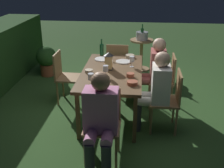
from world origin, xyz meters
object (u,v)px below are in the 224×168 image
bowl_olives (89,71)px  ice_bucket (142,35)px  person_in_rust (154,69)px  dining_table (112,74)px  chair_side_left_a (169,98)px  wine_glass_b (106,69)px  bowl_salad (130,75)px  plate_b (102,59)px  bowl_bread (130,56)px  person_in_cream (156,88)px  wine_glass_a (91,77)px  chair_head_near (103,121)px  chair_side_left_b (165,78)px  lantern_centerpiece (109,60)px  bowl_dip (132,83)px  green_bottle_on_table (102,49)px  chair_side_right_b (65,75)px  plate_a (123,62)px  wine_glass_c (132,60)px  side_table (141,50)px  person_in_pink (100,118)px  potted_plant_by_hedge (46,59)px  chair_head_far (118,63)px

bowl_olives → ice_bucket: (2.26, -0.77, 0.04)m
person_in_rust → bowl_olives: (-0.49, 0.97, 0.11)m
dining_table → ice_bucket: bearing=-11.7°
chair_side_left_a → wine_glass_b: (0.11, 0.90, 0.36)m
person_in_rust → bowl_salad: (-0.61, 0.36, 0.12)m
dining_table → bowl_salad: 0.38m
dining_table → plate_b: size_ratio=6.46×
dining_table → ice_bucket: size_ratio=4.83×
bowl_bread → person_in_cream: bearing=-159.3°
wine_glass_a → wine_glass_b: bearing=-24.6°
chair_head_near → person_in_rust: person_in_rust is taller
bowl_bread → bowl_salad: size_ratio=1.32×
chair_head_near → chair_side_left_b: (1.45, -0.84, 0.00)m
dining_table → lantern_centerpiece: 0.22m
bowl_dip → chair_head_near: bearing=150.5°
chair_side_left_a → bowl_salad: size_ratio=7.75×
chair_side_left_a → green_bottle_on_table: (1.14, 1.10, 0.35)m
chair_side_right_b → wine_glass_a: bearing=-147.3°
plate_a → bowl_dip: bearing=-169.1°
chair_head_near → wine_glass_a: 0.64m
wine_glass_c → plate_b: bearing=57.7°
chair_head_near → person_in_rust: bearing=-23.9°
person_in_rust → chair_side_left_b: bearing=-90.0°
chair_side_left_b → lantern_centerpiece: size_ratio=3.28×
person_in_rust → plate_a: size_ratio=4.64×
lantern_centerpiece → plate_a: bearing=-28.3°
wine_glass_a → wine_glass_c: (0.80, -0.50, 0.00)m
dining_table → side_table: 2.20m
chair_head_near → chair_side_left_b: size_ratio=1.00×
chair_side_right_b → wine_glass_a: 1.20m
person_in_pink → bowl_bread: 1.98m
chair_side_left_b → bowl_bread: size_ratio=5.85×
lantern_centerpiece → ice_bucket: bearing=-13.5°
plate_b → potted_plant_by_hedge: plate_b is taller
chair_side_right_b → chair_head_far: bearing=-49.9°
person_in_rust → green_bottle_on_table: bearing=66.3°
dining_table → person_in_rust: size_ratio=1.44×
bowl_salad → bowl_bread: bearing=2.7°
chair_side_right_b → chair_side_left_b: (0.00, -1.67, 0.00)m
person_in_pink → bowl_olives: person_in_pink is taller
chair_side_left_b → wine_glass_c: 0.68m
person_in_rust → potted_plant_by_hedge: bearing=61.6°
person_in_pink → bowl_dip: 0.84m
person_in_cream → person_in_pink: bearing=144.5°
chair_head_near → chair_side_right_b: bearing=30.0°
chair_head_far → ice_bucket: bearing=-22.7°
bowl_bread → potted_plant_by_hedge: size_ratio=0.23×
dining_table → chair_side_right_b: (0.37, 0.84, -0.18)m
green_bottle_on_table → bowl_dip: 1.40m
chair_head_near → potted_plant_by_hedge: (2.64, 1.55, -0.12)m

